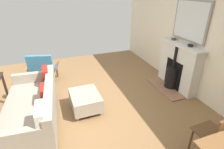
{
  "coord_description": "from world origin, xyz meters",
  "views": [
    {
      "loc": [
        0.25,
        2.94,
        2.31
      ],
      "look_at": [
        -0.83,
        0.02,
        0.76
      ],
      "focal_mm": 28.84,
      "sensor_mm": 36.0,
      "label": 1
    }
  ],
  "objects_px": {
    "fireplace": "(177,68)",
    "mantel_bowl_far": "(191,45)",
    "armchair_accent": "(43,67)",
    "dining_chair_near_fireplace": "(217,134)",
    "mantel_bowl_near": "(174,39)",
    "ottoman": "(85,100)",
    "sofa": "(34,108)"
  },
  "relations": [
    {
      "from": "fireplace",
      "to": "mantel_bowl_far",
      "type": "bearing_deg",
      "value": 99.73
    },
    {
      "from": "armchair_accent",
      "to": "dining_chair_near_fireplace",
      "type": "relative_size",
      "value": 0.98
    },
    {
      "from": "fireplace",
      "to": "mantel_bowl_near",
      "type": "bearing_deg",
      "value": -96.95
    },
    {
      "from": "mantel_bowl_far",
      "to": "dining_chair_near_fireplace",
      "type": "xyz_separation_m",
      "value": [
        0.91,
        1.71,
        -0.64
      ]
    },
    {
      "from": "mantel_bowl_near",
      "to": "armchair_accent",
      "type": "xyz_separation_m",
      "value": [
        3.09,
        -0.99,
        -0.7
      ]
    },
    {
      "from": "mantel_bowl_near",
      "to": "ottoman",
      "type": "distance_m",
      "value": 2.56
    },
    {
      "from": "sofa",
      "to": "ottoman",
      "type": "bearing_deg",
      "value": -173.72
    },
    {
      "from": "fireplace",
      "to": "dining_chair_near_fireplace",
      "type": "relative_size",
      "value": 1.49
    },
    {
      "from": "mantel_bowl_near",
      "to": "dining_chair_near_fireplace",
      "type": "distance_m",
      "value": 2.53
    },
    {
      "from": "mantel_bowl_far",
      "to": "armchair_accent",
      "type": "height_order",
      "value": "mantel_bowl_far"
    },
    {
      "from": "sofa",
      "to": "armchair_accent",
      "type": "relative_size",
      "value": 2.34
    },
    {
      "from": "sofa",
      "to": "mantel_bowl_near",
      "type": "bearing_deg",
      "value": -170.08
    },
    {
      "from": "sofa",
      "to": "dining_chair_near_fireplace",
      "type": "height_order",
      "value": "dining_chair_near_fireplace"
    },
    {
      "from": "armchair_accent",
      "to": "dining_chair_near_fireplace",
      "type": "distance_m",
      "value": 3.93
    },
    {
      "from": "ottoman",
      "to": "armchair_accent",
      "type": "height_order",
      "value": "armchair_accent"
    },
    {
      "from": "sofa",
      "to": "armchair_accent",
      "type": "height_order",
      "value": "sofa"
    },
    {
      "from": "ottoman",
      "to": "armchair_accent",
      "type": "distance_m",
      "value": 1.66
    },
    {
      "from": "fireplace",
      "to": "sofa",
      "type": "xyz_separation_m",
      "value": [
        3.24,
        0.24,
        -0.17
      ]
    },
    {
      "from": "fireplace",
      "to": "armchair_accent",
      "type": "relative_size",
      "value": 1.51
    },
    {
      "from": "sofa",
      "to": "fireplace",
      "type": "bearing_deg",
      "value": -175.7
    },
    {
      "from": "fireplace",
      "to": "armchair_accent",
      "type": "bearing_deg",
      "value": -23.45
    },
    {
      "from": "fireplace",
      "to": "armchair_accent",
      "type": "distance_m",
      "value": 3.33
    },
    {
      "from": "dining_chair_near_fireplace",
      "to": "ottoman",
      "type": "bearing_deg",
      "value": -51.61
    },
    {
      "from": "mantel_bowl_near",
      "to": "sofa",
      "type": "relative_size",
      "value": 0.06
    },
    {
      "from": "fireplace",
      "to": "mantel_bowl_far",
      "type": "distance_m",
      "value": 0.68
    },
    {
      "from": "fireplace",
      "to": "ottoman",
      "type": "xyz_separation_m",
      "value": [
        2.3,
        0.14,
        -0.28
      ]
    },
    {
      "from": "fireplace",
      "to": "dining_chair_near_fireplace",
      "type": "distance_m",
      "value": 2.13
    },
    {
      "from": "fireplace",
      "to": "dining_chair_near_fireplace",
      "type": "bearing_deg",
      "value": 65.87
    },
    {
      "from": "fireplace",
      "to": "mantel_bowl_far",
      "type": "relative_size",
      "value": 10.6
    },
    {
      "from": "fireplace",
      "to": "mantel_bowl_near",
      "type": "distance_m",
      "value": 0.72
    },
    {
      "from": "ottoman",
      "to": "armchair_accent",
      "type": "bearing_deg",
      "value": -62.82
    },
    {
      "from": "mantel_bowl_far",
      "to": "sofa",
      "type": "xyz_separation_m",
      "value": [
        3.28,
        0.01,
        -0.8
      ]
    }
  ]
}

